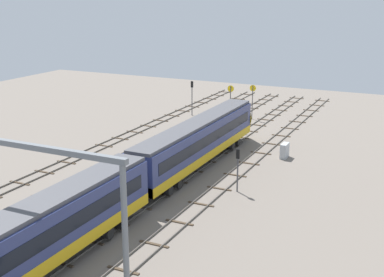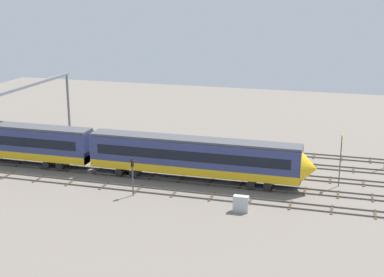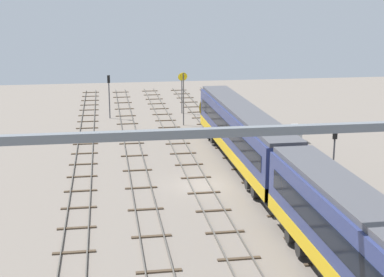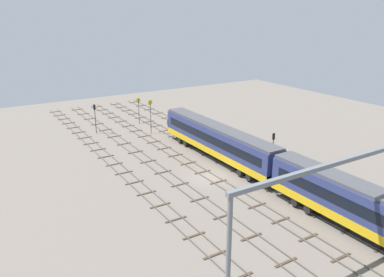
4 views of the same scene
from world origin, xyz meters
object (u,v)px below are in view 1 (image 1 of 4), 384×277
train (139,178)px  signal_light_trackside_approach (238,164)px  relay_cabinet (285,151)px  speed_sign_mid_trackside (230,102)px  signal_light_trackside_departure (192,93)px  speed_sign_near_foreground (253,97)px

train → signal_light_trackside_approach: (7.00, -6.19, 0.04)m
relay_cabinet → speed_sign_mid_trackside: bearing=48.2°
train → signal_light_trackside_departure: signal_light_trackside_departure is taller
speed_sign_near_foreground → speed_sign_mid_trackside: size_ratio=0.84×
speed_sign_near_foreground → relay_cabinet: bearing=-149.4°
signal_light_trackside_approach → signal_light_trackside_departure: 30.89m
speed_sign_near_foreground → signal_light_trackside_departure: bearing=100.2°
speed_sign_mid_trackside → signal_light_trackside_departure: bearing=57.6°
signal_light_trackside_approach → speed_sign_near_foreground: bearing=16.6°
relay_cabinet → train: bearing=158.7°
train → signal_light_trackside_departure: (32.80, 10.79, 0.65)m
train → signal_light_trackside_departure: size_ratio=9.88×
speed_sign_mid_trackside → relay_cabinet: bearing=-131.8°
train → relay_cabinet: 20.18m
speed_sign_mid_trackside → signal_light_trackside_approach: 22.54m
train → signal_light_trackside_departure: bearing=18.2°
train → speed_sign_near_foreground: speed_sign_near_foreground is taller
train → signal_light_trackside_approach: bearing=-41.5°
signal_light_trackside_departure → relay_cabinet: (-14.08, -18.07, -2.49)m
signal_light_trackside_approach → signal_light_trackside_departure: bearing=33.3°
speed_sign_near_foreground → signal_light_trackside_approach: bearing=-163.4°
train → speed_sign_near_foreground: (34.38, 1.96, 0.58)m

